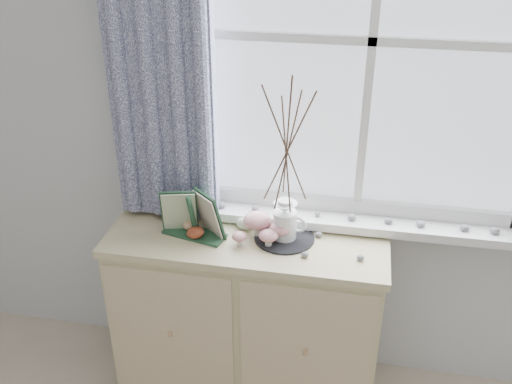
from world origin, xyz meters
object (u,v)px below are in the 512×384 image
botanical_book (191,217)px  toadstool_cluster (263,227)px  twig_pitcher (287,145)px  sideboard (247,315)px

botanical_book → toadstool_cluster: size_ratio=1.30×
botanical_book → toadstool_cluster: 0.30m
twig_pitcher → sideboard: bearing=-158.5°
toadstool_cluster → twig_pitcher: bearing=17.3°
botanical_book → twig_pitcher: bearing=24.8°
botanical_book → toadstool_cluster: botanical_book is taller
sideboard → botanical_book: botanical_book is taller
sideboard → botanical_book: size_ratio=3.87×
sideboard → botanical_book: (-0.22, -0.05, 0.53)m
sideboard → twig_pitcher: 0.87m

